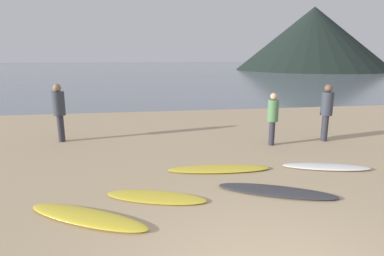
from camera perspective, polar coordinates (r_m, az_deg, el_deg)
The scene contains 11 objects.
ground_plane at distance 13.12m, azimuth -2.17°, elevation 0.72°, with size 120.00×120.00×0.20m, color tan.
ocean_water at distance 65.41m, azimuth -7.70°, elevation 10.59°, with size 140.00×100.00×0.01m, color slate.
headland_hill at distance 61.66m, azimuth 20.81°, elevation 14.74°, with size 26.35×26.35×10.76m, color black.
surfboard_0 at distance 5.80m, azimuth -18.32°, elevation -14.92°, with size 2.33×0.54×0.09m, color yellow.
surfboard_1 at distance 6.28m, azimuth -6.48°, elevation -12.21°, with size 1.98×0.57×0.06m, color yellow.
surfboard_2 at distance 7.68m, azimuth 4.86°, elevation -7.31°, with size 2.45×0.57×0.07m, color yellow.
surfboard_3 at distance 6.69m, azimuth 14.95°, elevation -10.88°, with size 2.34×0.55×0.08m, color #333338.
surfboard_4 at distance 8.42m, azimuth 22.95°, elevation -6.42°, with size 2.08×0.50×0.09m, color white.
person_0 at distance 9.83m, azimuth 14.31°, elevation 2.34°, with size 0.32×0.32×1.60m.
person_1 at distance 10.73m, azimuth -22.77°, elevation 3.33°, with size 0.37×0.37×1.83m.
person_2 at distance 10.84m, azimuth 23.03°, elevation 3.32°, with size 0.36×0.36×1.80m.
Camera 1 is at (-1.48, -2.73, 2.71)m, focal length 29.70 mm.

